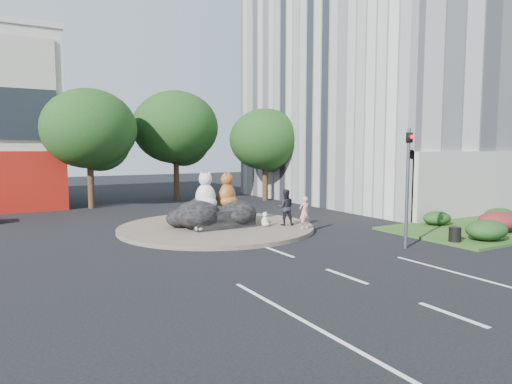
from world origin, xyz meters
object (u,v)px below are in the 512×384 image
Objects in this scene: cat_white at (206,190)px; pedestrian_pink at (304,213)px; pedestrian_dark at (285,207)px; litter_bin at (455,234)px; kitten_white at (265,219)px; cat_tabby at (227,189)px; kitten_calico at (199,223)px.

cat_white is 5.09m from pedestrian_pink.
pedestrian_dark reaches higher than pedestrian_pink.
pedestrian_pink is (4.04, -2.90, -1.07)m from cat_white.
cat_white is 3.09× the size of litter_bin.
litter_bin is at bearing -69.62° from kitten_white.
cat_tabby reaches higher than pedestrian_pink.
cat_tabby is 1.18× the size of pedestrian_pink.
kitten_calico is at bearing -104.92° from cat_white.
cat_tabby reaches higher than pedestrian_dark.
cat_white is at bearing 3.50° from pedestrian_dark.
cat_white is 11.82m from litter_bin.
kitten_calico is at bearing -24.90° from pedestrian_pink.
kitten_white is (2.68, -1.37, -1.49)m from cat_white.
pedestrian_pink reaches higher than kitten_calico.
kitten_white is 1.23× the size of litter_bin.
pedestrian_pink is at bearing 126.62° from litter_bin.
pedestrian_dark is at bearing -64.48° from cat_tabby.
kitten_white is at bearing -77.47° from cat_tabby.
kitten_calico is 4.67m from pedestrian_dark.
kitten_white is (1.43, -1.44, -1.47)m from cat_tabby.
pedestrian_pink is at bearing -79.11° from cat_tabby.
cat_tabby is 2.27× the size of kitten_calico.
litter_bin is at bearing -83.29° from cat_tabby.
pedestrian_dark is at bearing 2.44° from cat_white.
kitten_calico is 0.45× the size of pedestrian_dark.
cat_tabby is at bearing -6.57° from pedestrian_dark.
kitten_white is 0.48× the size of pedestrian_pink.
litter_bin is at bearing 147.72° from pedestrian_dark.
cat_tabby is 3.02× the size of litter_bin.
kitten_calico is 0.52× the size of pedestrian_pink.
cat_white reaches higher than litter_bin.
cat_white is 1.02× the size of cat_tabby.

